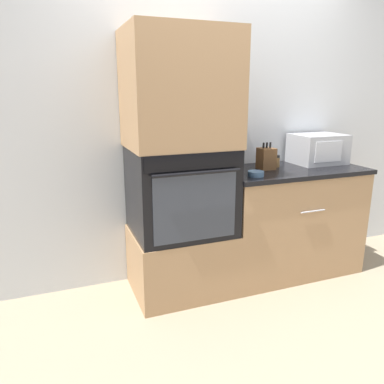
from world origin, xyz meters
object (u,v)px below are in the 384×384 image
object	(u,v)px
microwave	(318,149)
condiment_jar_far	(225,162)
condiment_jar_mid	(235,167)
condiment_jar_near	(276,161)
wall_oven	(181,190)
bowl	(256,174)
knife_block	(266,158)

from	to	relation	value
microwave	condiment_jar_far	xyz separation A→B (m)	(-0.86, 0.07, -0.07)
microwave	condiment_jar_mid	size ratio (longest dim) A/B	5.18
condiment_jar_far	condiment_jar_near	bearing A→B (deg)	-11.66
condiment_jar_mid	wall_oven	bearing A→B (deg)	-179.28
wall_oven	condiment_jar_near	xyz separation A→B (m)	(0.87, 0.09, 0.15)
condiment_jar_mid	condiment_jar_far	distance (m)	0.17
bowl	condiment_jar_mid	bearing A→B (deg)	117.35
microwave	condiment_jar_mid	distance (m)	0.86
microwave	condiment_jar_near	size ratio (longest dim) A/B	4.31
knife_block	condiment_jar_far	bearing A→B (deg)	155.07
condiment_jar_near	condiment_jar_far	bearing A→B (deg)	168.34
wall_oven	bowl	world-z (taller)	wall_oven
condiment_jar_near	condiment_jar_far	size ratio (longest dim) A/B	0.84
bowl	condiment_jar_near	size ratio (longest dim) A/B	1.20
microwave	condiment_jar_mid	world-z (taller)	microwave
wall_oven	condiment_jar_mid	distance (m)	0.47
condiment_jar_mid	bowl	bearing A→B (deg)	-62.65
knife_block	condiment_jar_mid	distance (m)	0.30
microwave	knife_block	world-z (taller)	microwave
knife_block	condiment_jar_mid	bearing A→B (deg)	-173.41
knife_block	condiment_jar_near	world-z (taller)	knife_block
bowl	condiment_jar_far	xyz separation A→B (m)	(-0.09, 0.34, 0.04)
wall_oven	microwave	world-z (taller)	microwave
knife_block	bowl	size ratio (longest dim) A/B	1.79
knife_block	condiment_jar_mid	world-z (taller)	knife_block
wall_oven	condiment_jar_mid	size ratio (longest dim) A/B	8.64
bowl	condiment_jar_mid	xyz separation A→B (m)	(-0.09, 0.17, 0.02)
microwave	bowl	bearing A→B (deg)	-160.79
condiment_jar_near	condiment_jar_far	xyz separation A→B (m)	(-0.43, 0.09, 0.01)
knife_block	bowl	xyz separation A→B (m)	(-0.21, -0.20, -0.07)
knife_block	bowl	bearing A→B (deg)	-136.35
knife_block	bowl	world-z (taller)	knife_block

